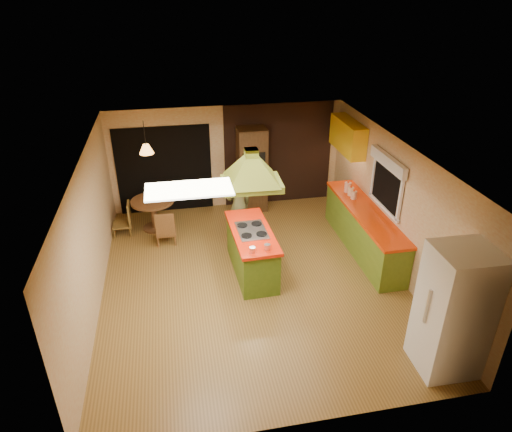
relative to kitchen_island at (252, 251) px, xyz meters
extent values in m
plane|color=olive|center=(-0.04, -0.24, -0.46)|extent=(6.50, 6.50, 0.00)
plane|color=beige|center=(-0.04, 3.01, 0.79)|extent=(5.50, 0.00, 5.50)
plane|color=beige|center=(-0.04, -3.49, 0.79)|extent=(5.50, 0.00, 5.50)
plane|color=beige|center=(-2.79, -0.24, 0.79)|extent=(0.00, 6.50, 6.50)
plane|color=beige|center=(2.71, -0.24, 0.79)|extent=(0.00, 6.50, 6.50)
plane|color=silver|center=(-0.04, -0.24, 2.04)|extent=(6.50, 6.50, 0.00)
cube|color=#381E14|center=(1.21, 2.99, 0.79)|extent=(2.64, 0.03, 2.50)
cube|color=black|center=(-1.54, 2.99, 0.59)|extent=(2.20, 0.03, 2.10)
cube|color=olive|center=(2.41, 0.36, -0.03)|extent=(0.58, 3.00, 0.86)
cube|color=#E53807|center=(2.41, 0.36, 0.43)|extent=(0.62, 3.05, 0.06)
cube|color=yellow|center=(2.53, 1.96, 1.49)|extent=(0.34, 1.40, 0.70)
cube|color=black|center=(2.68, 0.16, 1.09)|extent=(0.03, 1.16, 0.96)
cube|color=white|center=(2.63, 0.16, 1.56)|extent=(0.10, 1.35, 0.22)
cube|color=white|center=(-1.14, -1.44, 2.03)|extent=(1.20, 0.60, 0.03)
cube|color=#51741D|center=(0.00, 0.00, -0.04)|extent=(0.73, 1.75, 0.84)
cube|color=red|center=(0.00, 0.00, 0.42)|extent=(0.79, 1.83, 0.06)
cube|color=silver|center=(0.00, 0.00, 0.45)|extent=(0.55, 0.78, 0.02)
cube|color=#616A1A|center=(0.00, 0.00, 1.39)|extent=(1.07, 0.79, 0.13)
pyramid|color=#616A1A|center=(0.00, 0.00, 1.90)|extent=(1.07, 0.79, 0.45)
cube|color=#616A1A|center=(0.00, 0.00, 1.97)|extent=(0.22, 0.22, 0.14)
imported|color=brown|center=(-0.05, 1.25, 0.36)|extent=(0.70, 0.59, 1.63)
cube|color=white|center=(2.31, -2.89, 0.53)|extent=(0.83, 0.78, 1.97)
cube|color=#492F17|center=(0.50, 2.71, 0.56)|extent=(0.68, 0.59, 2.03)
cube|color=black|center=(0.50, 2.41, 0.86)|extent=(0.52, 0.03, 0.45)
cube|color=black|center=(0.50, 2.41, 0.36)|extent=(0.52, 0.03, 0.45)
cylinder|color=brown|center=(-1.85, 2.09, 0.23)|extent=(0.95, 0.95, 0.05)
cylinder|color=brown|center=(-1.85, 2.09, -0.10)|extent=(0.14, 0.14, 0.67)
cylinder|color=brown|center=(-1.85, 2.09, -0.43)|extent=(0.53, 0.53, 0.05)
cone|color=#FF9E3F|center=(-1.85, 2.09, 1.44)|extent=(0.36, 0.36, 0.20)
cylinder|color=#FFE5CD|center=(2.36, 1.27, 0.57)|extent=(0.18, 0.18, 0.22)
cylinder|color=#FEEFCC|center=(2.36, 1.09, 0.55)|extent=(0.17, 0.17, 0.18)
cylinder|color=beige|center=(2.36, 0.92, 0.55)|extent=(0.14, 0.14, 0.17)
camera|label=1|loc=(-1.32, -7.24, 4.62)|focal=32.00mm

